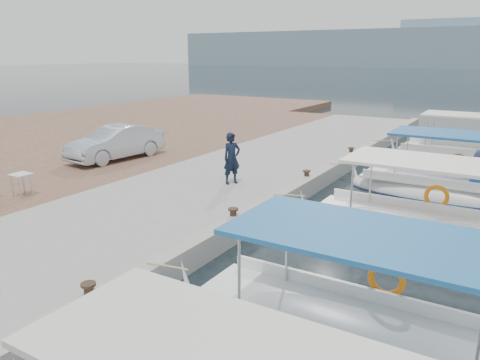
{
  "coord_description": "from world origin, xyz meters",
  "views": [
    {
      "loc": [
        6.02,
        -8.68,
        4.86
      ],
      "look_at": [
        -1.0,
        2.93,
        1.2
      ],
      "focal_mm": 35.0,
      "sensor_mm": 36.0,
      "label": 1
    }
  ],
  "objects_px": {
    "fishing_caique_c": "(414,236)",
    "fisherman": "(232,158)",
    "parked_car": "(116,143)",
    "fishing_caique_b": "(347,350)",
    "fishing_caique_d": "(445,190)",
    "fishing_caique_e": "(460,160)"
  },
  "relations": [
    {
      "from": "fishing_caique_c",
      "to": "fishing_caique_d",
      "type": "distance_m",
      "value": 4.93
    },
    {
      "from": "fishing_caique_e",
      "to": "fishing_caique_b",
      "type": "bearing_deg",
      "value": -89.17
    },
    {
      "from": "fisherman",
      "to": "parked_car",
      "type": "relative_size",
      "value": 0.41
    },
    {
      "from": "fishing_caique_d",
      "to": "fishing_caique_c",
      "type": "bearing_deg",
      "value": -90.73
    },
    {
      "from": "fishing_caique_e",
      "to": "fisherman",
      "type": "relative_size",
      "value": 3.61
    },
    {
      "from": "fishing_caique_e",
      "to": "fisherman",
      "type": "distance_m",
      "value": 11.9
    },
    {
      "from": "fishing_caique_b",
      "to": "fishing_caique_d",
      "type": "distance_m",
      "value": 10.72
    },
    {
      "from": "fishing_caique_b",
      "to": "fisherman",
      "type": "relative_size",
      "value": 3.88
    },
    {
      "from": "fishing_caique_c",
      "to": "fisherman",
      "type": "bearing_deg",
      "value": 172.44
    },
    {
      "from": "fishing_caique_e",
      "to": "parked_car",
      "type": "distance_m",
      "value": 15.63
    },
    {
      "from": "fishing_caique_b",
      "to": "parked_car",
      "type": "relative_size",
      "value": 1.61
    },
    {
      "from": "fishing_caique_b",
      "to": "fishing_caique_e",
      "type": "distance_m",
      "value": 16.72
    },
    {
      "from": "fishing_caique_b",
      "to": "fishing_caique_d",
      "type": "xyz_separation_m",
      "value": [
        -0.02,
        10.72,
        0.07
      ]
    },
    {
      "from": "fishing_caique_b",
      "to": "fisherman",
      "type": "xyz_separation_m",
      "value": [
        -6.4,
        6.62,
        1.27
      ]
    },
    {
      "from": "fishing_caique_d",
      "to": "fishing_caique_e",
      "type": "xyz_separation_m",
      "value": [
        -0.22,
        6.0,
        -0.07
      ]
    },
    {
      "from": "fishing_caique_d",
      "to": "fisherman",
      "type": "xyz_separation_m",
      "value": [
        -6.38,
        -4.1,
        1.2
      ]
    },
    {
      "from": "fishing_caique_c",
      "to": "parked_car",
      "type": "bearing_deg",
      "value": 172.76
    },
    {
      "from": "fishing_caique_b",
      "to": "parked_car",
      "type": "height_order",
      "value": "fishing_caique_b"
    },
    {
      "from": "fishing_caique_b",
      "to": "fisherman",
      "type": "distance_m",
      "value": 9.29
    },
    {
      "from": "fishing_caique_b",
      "to": "fishing_caique_c",
      "type": "relative_size",
      "value": 1.03
    },
    {
      "from": "fishing_caique_b",
      "to": "fisherman",
      "type": "height_order",
      "value": "fisherman"
    },
    {
      "from": "fishing_caique_e",
      "to": "fisherman",
      "type": "bearing_deg",
      "value": -121.38
    }
  ]
}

